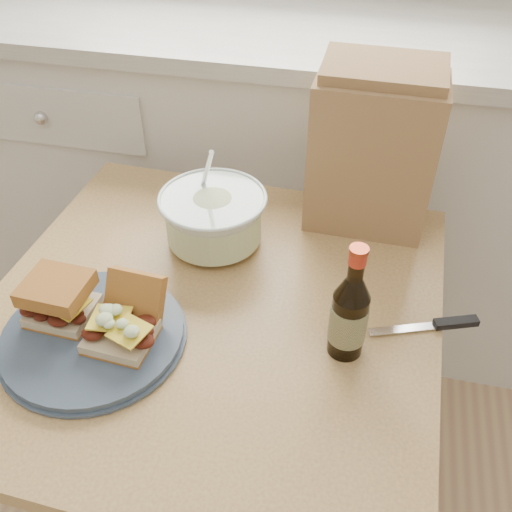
% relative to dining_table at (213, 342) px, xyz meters
% --- Properties ---
extents(cabinet_run, '(2.50, 0.64, 0.94)m').
position_rel_dining_table_xyz_m(cabinet_run, '(-0.10, 0.80, -0.11)').
color(cabinet_run, silver).
rests_on(cabinet_run, ground).
extents(dining_table, '(0.85, 0.85, 0.68)m').
position_rel_dining_table_xyz_m(dining_table, '(0.00, 0.00, 0.00)').
color(dining_table, tan).
rests_on(dining_table, ground).
extents(plate, '(0.31, 0.31, 0.02)m').
position_rel_dining_table_xyz_m(plate, '(-0.17, -0.12, 0.11)').
color(plate, '#3B4A5F').
rests_on(plate, dining_table).
extents(sandwich_left, '(0.11, 0.10, 0.08)m').
position_rel_dining_table_xyz_m(sandwich_left, '(-0.24, -0.10, 0.16)').
color(sandwich_left, beige).
rests_on(sandwich_left, plate).
extents(sandwich_right, '(0.11, 0.15, 0.09)m').
position_rel_dining_table_xyz_m(sandwich_right, '(-0.11, -0.11, 0.15)').
color(sandwich_right, beige).
rests_on(sandwich_right, plate).
extents(coleslaw_bowl, '(0.22, 0.22, 0.22)m').
position_rel_dining_table_xyz_m(coleslaw_bowl, '(-0.04, 0.18, 0.16)').
color(coleslaw_bowl, silver).
rests_on(coleslaw_bowl, dining_table).
extents(beer_bottle, '(0.06, 0.06, 0.22)m').
position_rel_dining_table_xyz_m(beer_bottle, '(0.25, -0.05, 0.18)').
color(beer_bottle, black).
rests_on(beer_bottle, dining_table).
extents(knife, '(0.19, 0.09, 0.01)m').
position_rel_dining_table_xyz_m(knife, '(0.41, 0.04, 0.11)').
color(knife, silver).
rests_on(knife, dining_table).
extents(paper_bag, '(0.25, 0.16, 0.32)m').
position_rel_dining_table_xyz_m(paper_bag, '(0.25, 0.33, 0.26)').
color(paper_bag, '#976F49').
rests_on(paper_bag, dining_table).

